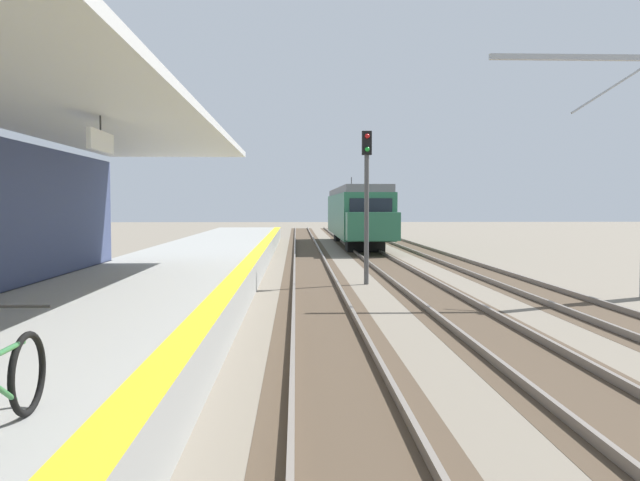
# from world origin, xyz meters

# --- Properties ---
(station_platform) EXTENTS (5.00, 80.00, 0.91)m
(station_platform) POSITION_xyz_m (-2.50, 16.00, 0.45)
(station_platform) COLOR #999993
(station_platform) RESTS_ON ground
(track_pair_nearest_platform) EXTENTS (2.34, 120.00, 0.16)m
(track_pair_nearest_platform) POSITION_xyz_m (1.90, 20.00, 0.05)
(track_pair_nearest_platform) COLOR #4C3D2D
(track_pair_nearest_platform) RESTS_ON ground
(track_pair_middle) EXTENTS (2.34, 120.00, 0.16)m
(track_pair_middle) POSITION_xyz_m (5.30, 20.00, 0.05)
(track_pair_middle) COLOR #4C3D2D
(track_pair_middle) RESTS_ON ground
(track_pair_far_side) EXTENTS (2.34, 120.00, 0.16)m
(track_pair_far_side) POSITION_xyz_m (8.70, 20.00, 0.05)
(track_pair_far_side) COLOR #4C3D2D
(track_pair_far_side) RESTS_ON ground
(approaching_train) EXTENTS (2.93, 19.60, 4.76)m
(approaching_train) POSITION_xyz_m (5.30, 45.70, 2.18)
(approaching_train) COLOR #286647
(approaching_train) RESTS_ON ground
(rail_signal_post) EXTENTS (0.32, 0.34, 5.20)m
(rail_signal_post) POSITION_xyz_m (3.64, 23.75, 3.19)
(rail_signal_post) COLOR #4C4C4C
(rail_signal_post) RESTS_ON ground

